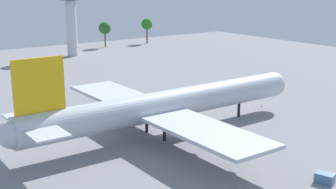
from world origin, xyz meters
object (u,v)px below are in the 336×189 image
Objects in this scene: control_tower at (71,15)px; safety_cone_nose at (262,106)px; cargo_airplane at (166,105)px; cargo_container_fore at (325,178)px; cargo_loader at (44,99)px.

safety_cone_nose is at bearing -87.00° from control_tower.
cargo_airplane is 113.53m from control_tower.
control_tower reaches higher than cargo_container_fore.
safety_cone_nose is (26.15, 38.22, -0.53)m from cargo_container_fore.
control_tower is (20.54, 145.02, 17.15)m from cargo_container_fore.
cargo_airplane is 2.52× the size of control_tower.
safety_cone_nose is 0.02× the size of control_tower.
cargo_container_fore is (19.46, -75.49, -0.40)m from cargo_loader.
cargo_airplane is 33.83m from safety_cone_nose.
cargo_loader is at bearing 140.74° from safety_cone_nose.
cargo_container_fore is at bearing -78.84° from cargo_airplane.
cargo_airplane is at bearing 101.16° from cargo_container_fore.
cargo_loader is 81.94m from control_tower.
cargo_container_fore is at bearing -75.55° from cargo_loader.
cargo_container_fore reaches higher than safety_cone_nose.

